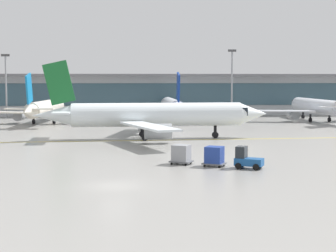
% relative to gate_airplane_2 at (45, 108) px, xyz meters
% --- Properties ---
extents(ground_plane, '(400.00, 400.00, 0.00)m').
position_rel_gate_airplane_2_xyz_m(ground_plane, '(14.46, -62.92, -2.86)').
color(ground_plane, gray).
extents(taxiway_centreline_stripe, '(109.89, 5.57, 0.01)m').
position_rel_gate_airplane_2_xyz_m(taxiway_centreline_stripe, '(19.78, -30.79, -2.85)').
color(taxiway_centreline_stripe, yellow).
rests_on(taxiway_centreline_stripe, ground_plane).
extents(terminal_concourse, '(208.83, 11.00, 9.60)m').
position_rel_gate_airplane_2_xyz_m(terminal_concourse, '(14.46, 23.08, 2.06)').
color(terminal_concourse, '#B2B7BC').
rests_on(terminal_concourse, ground_plane).
extents(gate_airplane_2, '(26.64, 28.77, 9.53)m').
position_rel_gate_airplane_2_xyz_m(gate_airplane_2, '(0.00, 0.00, 0.00)').
color(gate_airplane_2, silver).
rests_on(gate_airplane_2, ground_plane).
extents(gate_airplane_3, '(27.31, 29.29, 9.73)m').
position_rel_gate_airplane_2_xyz_m(gate_airplane_3, '(24.80, 4.90, 0.06)').
color(gate_airplane_3, silver).
rests_on(gate_airplane_3, ground_plane).
extents(gate_airplane_4, '(27.17, 29.24, 9.69)m').
position_rel_gate_airplane_2_xyz_m(gate_airplane_4, '(53.71, 0.82, 0.05)').
color(gate_airplane_4, silver).
rests_on(gate_airplane_4, ground_plane).
extents(taxiing_regional_jet, '(33.49, 31.13, 11.10)m').
position_rel_gate_airplane_2_xyz_m(taxiing_regional_jet, '(19.35, -28.81, 0.47)').
color(taxiing_regional_jet, white).
rests_on(taxiing_regional_jet, ground_plane).
extents(baggage_tug, '(2.95, 2.50, 2.10)m').
position_rel_gate_airplane_2_xyz_m(baggage_tug, '(26.75, -55.40, -1.96)').
color(baggage_tug, '#194C8C').
rests_on(baggage_tug, ground_plane).
extents(cargo_dolly_lead, '(2.60, 2.39, 1.94)m').
position_rel_gate_airplane_2_xyz_m(cargo_dolly_lead, '(23.88, -53.89, -1.80)').
color(cargo_dolly_lead, '#595B60').
rests_on(cargo_dolly_lead, ground_plane).
extents(cargo_dolly_trailing, '(2.60, 2.39, 1.94)m').
position_rel_gate_airplane_2_xyz_m(cargo_dolly_trailing, '(20.82, -52.28, -1.80)').
color(cargo_dolly_trailing, '#595B60').
rests_on(cargo_dolly_trailing, ground_plane).
extents(apron_light_mast_1, '(1.80, 0.36, 13.78)m').
position_rel_gate_airplane_2_xyz_m(apron_light_mast_1, '(-10.26, 14.20, 4.72)').
color(apron_light_mast_1, gray).
rests_on(apron_light_mast_1, ground_plane).
extents(apron_light_mast_2, '(1.80, 0.36, 14.93)m').
position_rel_gate_airplane_2_xyz_m(apron_light_mast_2, '(38.82, 13.79, 5.30)').
color(apron_light_mast_2, gray).
rests_on(apron_light_mast_2, ground_plane).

